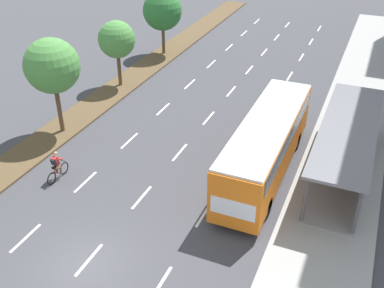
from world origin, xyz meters
The scene contains 12 objects.
ground_plane centered at (0.00, 0.00, 0.00)m, with size 140.00×140.00×0.00m, color #424247.
median_strip centered at (-8.30, 20.00, 0.06)m, with size 2.60×52.00×0.12m, color brown.
sidewalk_right centered at (9.25, 20.00, 0.07)m, with size 4.50×52.00×0.15m, color #9E9E99.
lane_divider_left centered at (-3.50, 17.19, 0.00)m, with size 0.14×45.39×0.01m.
lane_divider_center centered at (0.00, 17.19, 0.00)m, with size 0.14×45.39×0.01m.
lane_divider_right centered at (3.50, 17.19, 0.00)m, with size 0.14×45.39×0.01m.
bus_shelter centered at (9.53, 11.52, 1.87)m, with size 2.90×11.22×2.86m.
bus centered at (5.25, 9.82, 2.07)m, with size 2.54×11.29×3.37m.
cyclist centered at (-5.02, 4.82, 0.79)m, with size 0.46×1.82×1.71m.
median_tree_second centered at (-8.06, 9.26, 4.55)m, with size 3.38×3.38×6.14m.
median_tree_third centered at (-8.40, 17.14, 3.77)m, with size 2.81×2.81×5.07m.
median_tree_fourth centered at (-8.46, 25.02, 4.01)m, with size 3.48×3.48×5.64m.
Camera 1 is at (9.78, -11.06, 14.60)m, focal length 42.30 mm.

